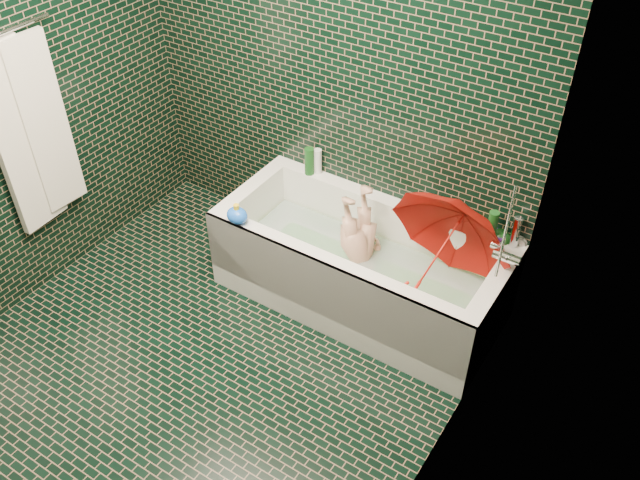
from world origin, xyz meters
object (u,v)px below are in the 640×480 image
Objects in this scene: rubber_duck at (476,228)px; bath_toy at (237,215)px; child at (361,255)px; bathtub at (359,274)px; umbrella at (440,252)px.

rubber_duck is 0.69× the size of bath_toy.
child is 5.50× the size of bath_toy.
bathtub is 0.81m from bath_toy.
rubber_duck is at bearing 129.79° from child.
child is at bearing 50.09° from bath_toy.
umbrella reaches higher than rubber_duck.
child is 0.78m from bath_toy.
umbrella reaches higher than bathtub.
bathtub is 0.75m from rubber_duck.
child is 0.58m from umbrella.
bathtub is 2.52× the size of umbrella.
bath_toy reaches higher than bathtub.
umbrella is (0.48, 0.02, 0.39)m from bathtub.
bath_toy is at bearing -42.94° from child.
rubber_duck is (0.58, 0.27, 0.28)m from child.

